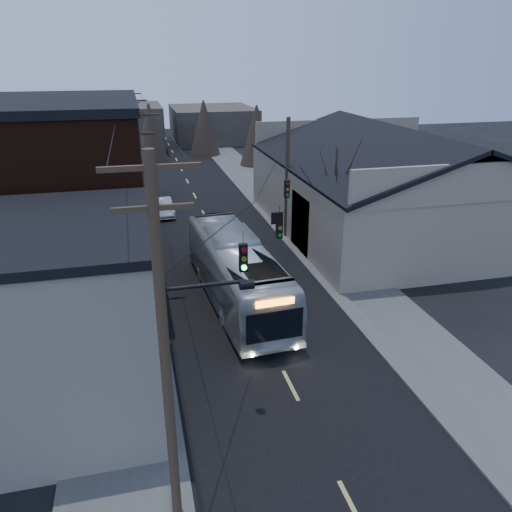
# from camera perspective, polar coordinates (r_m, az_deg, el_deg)

# --- Properties ---
(road_surface) EXTENTS (9.00, 110.00, 0.02)m
(road_surface) POSITION_cam_1_polar(r_m,az_deg,el_deg) (40.11, -5.57, 4.00)
(road_surface) COLOR black
(road_surface) RESTS_ON ground
(sidewalk_left) EXTENTS (4.00, 110.00, 0.12)m
(sidewalk_left) POSITION_cam_1_polar(r_m,az_deg,el_deg) (39.75, -14.88, 3.26)
(sidewalk_left) COLOR #474744
(sidewalk_left) RESTS_ON ground
(sidewalk_right) EXTENTS (4.00, 110.00, 0.12)m
(sidewalk_right) POSITION_cam_1_polar(r_m,az_deg,el_deg) (41.46, 3.37, 4.74)
(sidewalk_right) COLOR #474744
(sidewalk_right) RESTS_ON ground
(building_clapboard) EXTENTS (8.00, 8.00, 7.00)m
(building_clapboard) POSITION_cam_1_polar(r_m,az_deg,el_deg) (19.32, -23.31, -7.16)
(building_clapboard) COLOR slate
(building_clapboard) RESTS_ON ground
(building_brick) EXTENTS (10.00, 12.00, 10.00)m
(building_brick) POSITION_cam_1_polar(r_m,az_deg,el_deg) (29.12, -22.73, 5.70)
(building_brick) COLOR black
(building_brick) RESTS_ON ground
(building_left_far) EXTENTS (9.00, 14.00, 7.00)m
(building_left_far) POSITION_cam_1_polar(r_m,az_deg,el_deg) (44.87, -19.18, 9.44)
(building_left_far) COLOR #332F29
(building_left_far) RESTS_ON ground
(warehouse) EXTENTS (16.16, 20.60, 7.73)m
(warehouse) POSITION_cam_1_polar(r_m,az_deg,el_deg) (38.78, 14.96, 6.87)
(warehouse) COLOR gray
(warehouse) RESTS_ON ground
(building_far_left) EXTENTS (10.00, 12.00, 6.00)m
(building_far_left) POSITION_cam_1_polar(r_m,az_deg,el_deg) (73.39, -14.72, 14.00)
(building_far_left) COLOR #332F29
(building_far_left) RESTS_ON ground
(building_far_right) EXTENTS (12.00, 14.00, 5.00)m
(building_far_right) POSITION_cam_1_polar(r_m,az_deg,el_deg) (79.38, -4.99, 14.80)
(building_far_right) COLOR #332F29
(building_far_right) RESTS_ON ground
(bare_tree) EXTENTS (0.40, 0.40, 7.20)m
(bare_tree) POSITION_cam_1_polar(r_m,az_deg,el_deg) (31.44, 8.87, 5.61)
(bare_tree) COLOR black
(bare_tree) RESTS_ON ground
(utility_lines) EXTENTS (11.24, 45.28, 10.50)m
(utility_lines) POSITION_cam_1_polar(r_m,az_deg,el_deg) (32.85, -9.75, 8.71)
(utility_lines) COLOR #382B1E
(utility_lines) RESTS_ON ground
(bus) EXTENTS (3.66, 12.58, 3.46)m
(bus) POSITION_cam_1_polar(r_m,az_deg,el_deg) (26.36, -2.26, -1.73)
(bus) COLOR #ABB3B8
(bus) RESTS_ON ground
(parked_car) EXTENTS (1.67, 4.18, 1.35)m
(parked_car) POSITION_cam_1_polar(r_m,az_deg,el_deg) (42.03, -10.56, 5.52)
(parked_car) COLOR #B6B9BE
(parked_car) RESTS_ON ground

